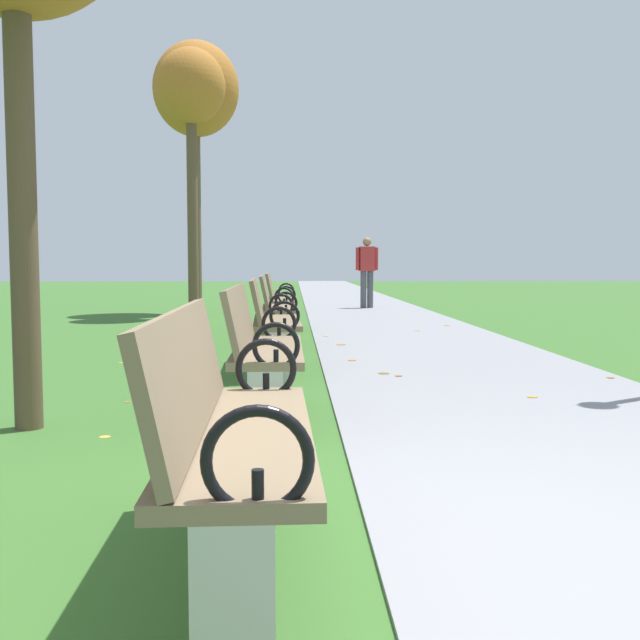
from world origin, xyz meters
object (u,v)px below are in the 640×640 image
(park_bench_5, at_px, (279,300))
(pedestrian_walking, at_px, (367,268))
(park_bench_4, at_px, (276,308))
(park_bench_2, at_px, (261,349))
(tree_3, at_px, (191,94))
(park_bench_1, at_px, (230,432))
(park_bench_3, at_px, (271,321))
(tree_4, at_px, (196,91))

(park_bench_5, bearing_deg, pedestrian_walking, 70.87)
(park_bench_4, xyz_separation_m, pedestrian_walking, (1.92, 7.70, 0.44))
(park_bench_2, xyz_separation_m, tree_3, (-1.70, 9.46, 3.75))
(park_bench_1, height_order, park_bench_2, same)
(park_bench_2, distance_m, park_bench_3, 2.34)
(park_bench_5, bearing_deg, park_bench_2, -90.00)
(park_bench_2, distance_m, park_bench_4, 4.43)
(pedestrian_walking, bearing_deg, tree_3, -143.57)
(park_bench_4, xyz_separation_m, tree_3, (-1.70, 5.02, 3.75))
(park_bench_1, xyz_separation_m, tree_3, (-1.70, 11.87, 3.75))
(park_bench_3, bearing_deg, pedestrian_walking, 78.90)
(park_bench_1, distance_m, park_bench_2, 2.41)
(park_bench_3, distance_m, tree_4, 9.54)
(park_bench_3, relative_size, park_bench_4, 1.00)
(park_bench_2, distance_m, pedestrian_walking, 12.29)
(park_bench_2, distance_m, park_bench_5, 6.60)
(park_bench_3, height_order, tree_4, tree_4)
(park_bench_1, bearing_deg, pedestrian_walking, 82.48)
(park_bench_2, xyz_separation_m, park_bench_3, (0.00, 2.34, 0.00))
(tree_4, height_order, pedestrian_walking, tree_4)
(tree_4, bearing_deg, pedestrian_walking, 20.25)
(park_bench_5, bearing_deg, park_bench_1, -90.00)
(park_bench_1, distance_m, park_bench_5, 9.01)
(park_bench_4, xyz_separation_m, tree_4, (-1.77, 6.33, 4.11))
(park_bench_5, height_order, tree_4, tree_4)
(park_bench_4, height_order, tree_3, tree_3)
(park_bench_3, bearing_deg, park_bench_1, -90.00)
(park_bench_3, bearing_deg, park_bench_2, -90.00)
(tree_3, bearing_deg, pedestrian_walking, 36.43)
(park_bench_3, distance_m, pedestrian_walking, 9.98)
(tree_3, bearing_deg, park_bench_1, -81.84)
(park_bench_5, bearing_deg, park_bench_4, -90.00)
(park_bench_1, relative_size, tree_4, 0.29)
(park_bench_1, xyz_separation_m, park_bench_3, (0.00, 4.76, 0.00))
(park_bench_2, height_order, park_bench_5, same)
(park_bench_1, xyz_separation_m, tree_4, (-1.77, 13.18, 4.11))
(park_bench_5, bearing_deg, tree_3, 120.73)
(tree_4, relative_size, pedestrian_walking, 3.46)
(park_bench_1, height_order, pedestrian_walking, pedestrian_walking)
(park_bench_5, distance_m, pedestrian_walking, 5.88)
(park_bench_4, height_order, tree_4, tree_4)
(park_bench_3, xyz_separation_m, park_bench_4, (-0.00, 2.09, 0.00))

